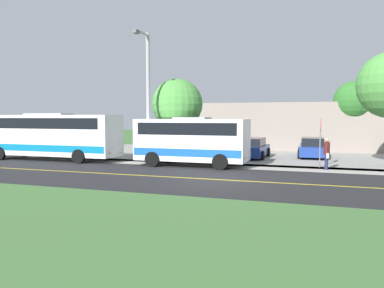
{
  "coord_description": "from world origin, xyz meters",
  "views": [
    {
      "loc": [
        17.3,
        4.6,
        2.99
      ],
      "look_at": [
        -3.5,
        -2.36,
        1.4
      ],
      "focal_mm": 35.65,
      "sensor_mm": 36.0,
      "label": 1
    }
  ],
  "objects_px": {
    "street_light_pole": "(147,92)",
    "tree_curbside": "(177,104)",
    "shuttle_bus_front": "(192,139)",
    "parked_car_near": "(253,148)",
    "stop_sign": "(321,134)",
    "tree_lot_edge": "(354,101)",
    "pedestrian_with_bags": "(327,153)",
    "commercial_building": "(281,125)",
    "parked_car_far": "(312,148)",
    "transit_bus_rear": "(49,134)"
  },
  "relations": [
    {
      "from": "street_light_pole",
      "to": "tree_curbside",
      "type": "height_order",
      "value": "street_light_pole"
    },
    {
      "from": "transit_bus_rear",
      "to": "parked_car_near",
      "type": "height_order",
      "value": "transit_bus_rear"
    },
    {
      "from": "street_light_pole",
      "to": "tree_curbside",
      "type": "bearing_deg",
      "value": 156.74
    },
    {
      "from": "pedestrian_with_bags",
      "to": "tree_curbside",
      "type": "distance_m",
      "value": 10.38
    },
    {
      "from": "shuttle_bus_front",
      "to": "parked_car_near",
      "type": "distance_m",
      "value": 6.3
    },
    {
      "from": "street_light_pole",
      "to": "stop_sign",
      "type": "bearing_deg",
      "value": 96.63
    },
    {
      "from": "pedestrian_with_bags",
      "to": "tree_curbside",
      "type": "relative_size",
      "value": 0.32
    },
    {
      "from": "commercial_building",
      "to": "pedestrian_with_bags",
      "type": "bearing_deg",
      "value": 14.11
    },
    {
      "from": "shuttle_bus_front",
      "to": "parked_car_far",
      "type": "relative_size",
      "value": 1.53
    },
    {
      "from": "pedestrian_with_bags",
      "to": "tree_lot_edge",
      "type": "xyz_separation_m",
      "value": [
        -12.11,
        2.29,
        3.29
      ]
    },
    {
      "from": "street_light_pole",
      "to": "parked_car_near",
      "type": "bearing_deg",
      "value": 131.88
    },
    {
      "from": "transit_bus_rear",
      "to": "stop_sign",
      "type": "distance_m",
      "value": 17.86
    },
    {
      "from": "transit_bus_rear",
      "to": "tree_lot_edge",
      "type": "distance_m",
      "value": 24.29
    },
    {
      "from": "parked_car_near",
      "to": "commercial_building",
      "type": "distance_m",
      "value": 11.38
    },
    {
      "from": "street_light_pole",
      "to": "tree_lot_edge",
      "type": "xyz_separation_m",
      "value": [
        -12.52,
        13.13,
        -0.27
      ]
    },
    {
      "from": "tree_lot_edge",
      "to": "pedestrian_with_bags",
      "type": "bearing_deg",
      "value": -10.69
    },
    {
      "from": "shuttle_bus_front",
      "to": "stop_sign",
      "type": "distance_m",
      "value": 7.55
    },
    {
      "from": "stop_sign",
      "to": "commercial_building",
      "type": "height_order",
      "value": "commercial_building"
    },
    {
      "from": "shuttle_bus_front",
      "to": "parked_car_near",
      "type": "bearing_deg",
      "value": 153.63
    },
    {
      "from": "transit_bus_rear",
      "to": "pedestrian_with_bags",
      "type": "height_order",
      "value": "transit_bus_rear"
    },
    {
      "from": "parked_car_near",
      "to": "tree_lot_edge",
      "type": "relative_size",
      "value": 0.75
    },
    {
      "from": "shuttle_bus_front",
      "to": "parked_car_near",
      "type": "xyz_separation_m",
      "value": [
        -5.58,
        2.77,
        -0.93
      ]
    },
    {
      "from": "street_light_pole",
      "to": "commercial_building",
      "type": "xyz_separation_m",
      "value": [
        -16.52,
        6.79,
        -2.43
      ]
    },
    {
      "from": "pedestrian_with_bags",
      "to": "stop_sign",
      "type": "height_order",
      "value": "stop_sign"
    },
    {
      "from": "transit_bus_rear",
      "to": "stop_sign",
      "type": "relative_size",
      "value": 3.61
    },
    {
      "from": "parked_car_far",
      "to": "tree_lot_edge",
      "type": "xyz_separation_m",
      "value": [
        -5.53,
        3.16,
        3.57
      ]
    },
    {
      "from": "transit_bus_rear",
      "to": "stop_sign",
      "type": "height_order",
      "value": "transit_bus_rear"
    },
    {
      "from": "parked_car_far",
      "to": "parked_car_near",
      "type": "bearing_deg",
      "value": -67.2
    },
    {
      "from": "parked_car_near",
      "to": "tree_lot_edge",
      "type": "bearing_deg",
      "value": 135.01
    },
    {
      "from": "shuttle_bus_front",
      "to": "street_light_pole",
      "type": "relative_size",
      "value": 0.83
    },
    {
      "from": "parked_car_far",
      "to": "street_light_pole",
      "type": "bearing_deg",
      "value": -54.96
    },
    {
      "from": "shuttle_bus_front",
      "to": "parked_car_far",
      "type": "height_order",
      "value": "shuttle_bus_front"
    },
    {
      "from": "transit_bus_rear",
      "to": "commercial_building",
      "type": "distance_m",
      "value": 22.02
    },
    {
      "from": "pedestrian_with_bags",
      "to": "transit_bus_rear",
      "type": "bearing_deg",
      "value": -87.41
    },
    {
      "from": "parked_car_far",
      "to": "shuttle_bus_front",
      "type": "bearing_deg",
      "value": -43.19
    },
    {
      "from": "pedestrian_with_bags",
      "to": "parked_car_near",
      "type": "height_order",
      "value": "pedestrian_with_bags"
    },
    {
      "from": "parked_car_far",
      "to": "commercial_building",
      "type": "relative_size",
      "value": 0.22
    },
    {
      "from": "shuttle_bus_front",
      "to": "commercial_building",
      "type": "xyz_separation_m",
      "value": [
        -16.83,
        3.68,
        0.49
      ]
    },
    {
      "from": "street_light_pole",
      "to": "commercial_building",
      "type": "relative_size",
      "value": 0.42
    },
    {
      "from": "parked_car_near",
      "to": "parked_car_far",
      "type": "relative_size",
      "value": 1.0
    },
    {
      "from": "pedestrian_with_bags",
      "to": "street_light_pole",
      "type": "distance_m",
      "value": 11.42
    },
    {
      "from": "parked_car_near",
      "to": "commercial_building",
      "type": "bearing_deg",
      "value": 175.37
    },
    {
      "from": "shuttle_bus_front",
      "to": "transit_bus_rear",
      "type": "bearing_deg",
      "value": -89.45
    },
    {
      "from": "parked_car_far",
      "to": "commercial_building",
      "type": "xyz_separation_m",
      "value": [
        -9.53,
        -3.17,
        1.42
      ]
    },
    {
      "from": "pedestrian_with_bags",
      "to": "commercial_building",
      "type": "xyz_separation_m",
      "value": [
        -16.11,
        -4.05,
        1.14
      ]
    },
    {
      "from": "parked_car_near",
      "to": "stop_sign",
      "type": "bearing_deg",
      "value": 48.72
    },
    {
      "from": "stop_sign",
      "to": "parked_car_far",
      "type": "distance_m",
      "value": 5.93
    },
    {
      "from": "shuttle_bus_front",
      "to": "stop_sign",
      "type": "height_order",
      "value": "shuttle_bus_front"
    },
    {
      "from": "pedestrian_with_bags",
      "to": "tree_curbside",
      "type": "height_order",
      "value": "tree_curbside"
    },
    {
      "from": "pedestrian_with_bags",
      "to": "parked_car_far",
      "type": "relative_size",
      "value": 0.4
    }
  ]
}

